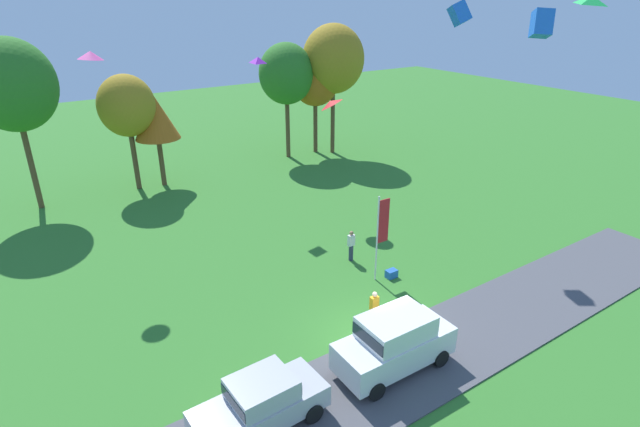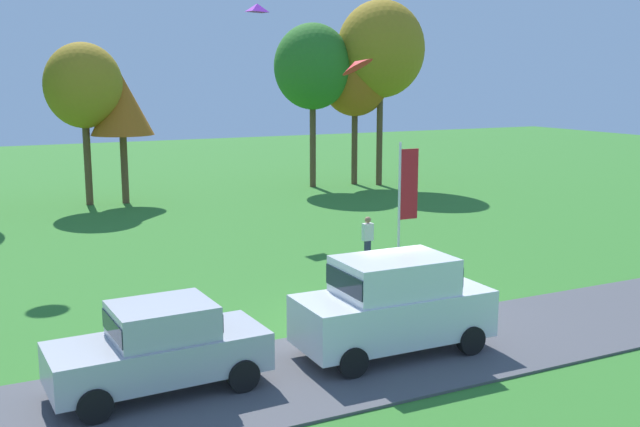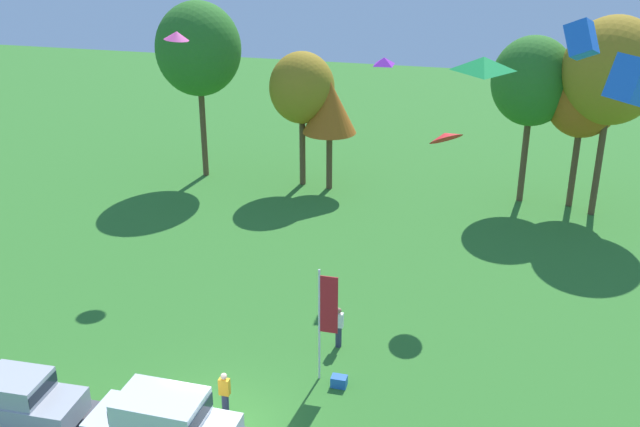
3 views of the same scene
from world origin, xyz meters
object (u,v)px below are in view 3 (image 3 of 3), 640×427
at_px(flag_banner, 326,312).
at_px(kite_diamond_high_left, 384,61).
at_px(tree_right_of_center, 584,97).
at_px(cooler_box, 339,381).
at_px(kite_box_low_drifter, 581,39).
at_px(person_watching_sky, 339,327).
at_px(tree_far_left, 330,107).
at_px(car_sedan_far_end, 16,398).
at_px(kite_delta_mid_center, 445,136).
at_px(tree_lone_near, 198,49).
at_px(tree_far_right, 613,71).
at_px(kite_diamond_high_right, 483,64).
at_px(kite_box_near_flag, 632,80).
at_px(kite_delta_topmost, 177,36).
at_px(tree_center_back, 302,88).
at_px(car_suv_mid_row, 163,425).
at_px(tree_left_of_center, 532,82).
at_px(person_on_lawn, 225,394).

height_order(flag_banner, kite_diamond_high_left, kite_diamond_high_left).
distance_m(tree_right_of_center, cooler_box, 22.86).
bearing_deg(flag_banner, kite_box_low_drifter, 23.37).
distance_m(person_watching_sky, tree_far_left, 17.99).
bearing_deg(car_sedan_far_end, kite_delta_mid_center, 48.12).
relative_size(tree_lone_near, tree_far_right, 0.99).
bearing_deg(kite_diamond_high_right, tree_right_of_center, 80.07).
height_order(kite_diamond_high_right, kite_delta_mid_center, kite_diamond_high_right).
distance_m(kite_diamond_high_left, kite_box_near_flag, 15.54).
distance_m(cooler_box, kite_delta_topmost, 17.88).
height_order(tree_center_back, kite_box_low_drifter, kite_box_low_drifter).
bearing_deg(kite_delta_mid_center, kite_box_near_flag, -59.48).
relative_size(tree_lone_near, kite_diamond_high_right, 10.15).
relative_size(car_suv_mid_row, tree_center_back, 0.57).
relative_size(car_sedan_far_end, tree_far_right, 0.41).
bearing_deg(kite_delta_mid_center, tree_left_of_center, 72.72).
bearing_deg(tree_right_of_center, tree_far_left, -176.73).
height_order(tree_center_back, tree_far_right, tree_far_right).
relative_size(car_suv_mid_row, person_watching_sky, 2.70).
bearing_deg(kite_delta_mid_center, tree_center_back, 131.01).
relative_size(kite_diamond_high_left, kite_delta_topmost, 0.81).
height_order(tree_far_right, kite_box_near_flag, kite_box_near_flag).
relative_size(kite_diamond_high_left, kite_box_near_flag, 0.80).
height_order(car_sedan_far_end, tree_center_back, tree_center_back).
distance_m(flag_banner, kite_delta_topmost, 15.99).
distance_m(tree_far_right, kite_diamond_high_right, 25.30).
xyz_separation_m(car_suv_mid_row, kite_box_low_drifter, (11.35, 8.62, 10.77)).
relative_size(tree_right_of_center, tree_far_right, 0.79).
xyz_separation_m(tree_far_left, kite_box_low_drifter, (12.21, -15.85, 7.01)).
xyz_separation_m(person_on_lawn, kite_box_near_flag, (11.38, 1.97, 10.84)).
bearing_deg(tree_center_back, kite_box_low_drifter, -49.18).
relative_size(tree_far_right, cooler_box, 19.41).
bearing_deg(kite_box_near_flag, kite_delta_topmost, 148.90).
distance_m(car_suv_mid_row, kite_diamond_high_left, 19.13).
bearing_deg(cooler_box, kite_diamond_high_left, 93.87).
distance_m(car_sedan_far_end, kite_delta_mid_center, 19.27).
distance_m(tree_left_of_center, kite_box_low_drifter, 17.53).
bearing_deg(tree_far_right, kite_diamond_high_left, -145.67).
bearing_deg(kite_delta_topmost, person_watching_sky, -39.18).
distance_m(tree_lone_near, tree_left_of_center, 19.44).
bearing_deg(tree_far_right, tree_right_of_center, 139.01).
height_order(tree_far_left, kite_delta_topmost, kite_delta_topmost).
xyz_separation_m(tree_left_of_center, kite_box_low_drifter, (0.98, -16.76, 5.07)).
bearing_deg(flag_banner, cooler_box, -27.02).
height_order(person_watching_sky, kite_diamond_high_right, kite_diamond_high_right).
relative_size(tree_left_of_center, tree_far_right, 0.87).
xyz_separation_m(cooler_box, kite_box_low_drifter, (6.98, 3.56, 11.87)).
bearing_deg(car_sedan_far_end, tree_center_back, 83.47).
xyz_separation_m(kite_box_near_flag, kite_delta_mid_center, (-5.62, 9.54, -4.76)).
distance_m(car_suv_mid_row, kite_box_low_drifter, 17.87).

